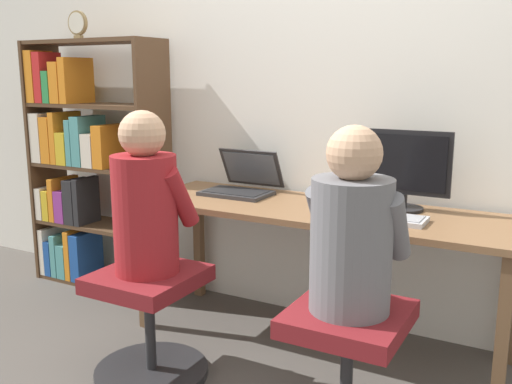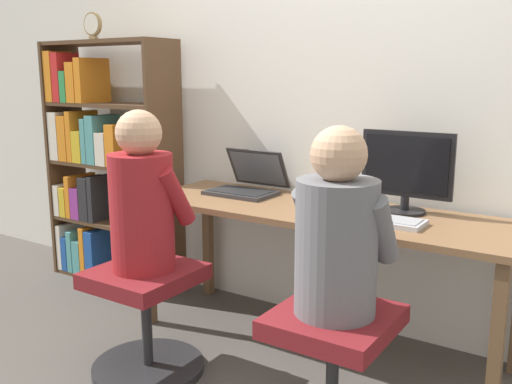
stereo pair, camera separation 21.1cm
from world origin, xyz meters
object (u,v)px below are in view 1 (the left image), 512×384
desktop_monitor (404,170)px  laptop (241,184)px  keyboard (381,217)px  person_at_laptop (146,201)px  office_chair_left (347,365)px  desk_clock (78,24)px  bookshelf (81,167)px  person_at_monitor (352,231)px  office_chair_right (150,319)px

desktop_monitor → laptop: 0.88m
keyboard → person_at_laptop: size_ratio=0.56×
office_chair_left → desk_clock: bearing=161.4°
keyboard → bookshelf: bearing=174.5°
desktop_monitor → desk_clock: desk_clock is taller
laptop → person_at_monitor: person_at_monitor is taller
laptop → bookshelf: size_ratio=0.23×
keyboard → office_chair_right: bearing=-146.9°
keyboard → person_at_laptop: person_at_laptop is taller
office_chair_right → desktop_monitor: bearing=41.4°
office_chair_left → desk_clock: (-1.95, 0.66, 1.36)m
laptop → person_at_monitor: size_ratio=0.53×
desk_clock → desktop_monitor: bearing=3.2°
laptop → office_chair_left: (0.88, -0.73, -0.49)m
office_chair_left → person_at_monitor: size_ratio=0.76×
laptop → keyboard: laptop is taller
bookshelf → desk_clock: desk_clock is taller
desktop_monitor → person_at_monitor: person_at_monitor is taller
office_chair_left → office_chair_right: same height
desk_clock → office_chair_left: bearing=-18.6°
person_at_monitor → person_at_laptop: (-0.92, -0.03, 0.02)m
desktop_monitor → bookshelf: bearing=-178.9°
desktop_monitor → person_at_laptop: (-0.90, -0.79, -0.09)m
desk_clock → laptop: bearing=4.1°
person_at_laptop → desk_clock: 1.49m
laptop → office_chair_left: size_ratio=0.70×
person_at_monitor → bookshelf: size_ratio=0.44×
person_at_laptop → bookshelf: 1.38m
keyboard → bookshelf: bookshelf is taller
desktop_monitor → person_at_monitor: size_ratio=0.63×
desktop_monitor → laptop: size_ratio=1.20×
person_at_laptop → desktop_monitor: bearing=41.2°
keyboard → bookshelf: size_ratio=0.26×
bookshelf → laptop: bearing=0.2°
office_chair_left → person_at_laptop: person_at_laptop is taller
laptop → bookshelf: (-1.19, -0.00, 0.00)m
office_chair_right → person_at_monitor: person_at_monitor is taller
bookshelf → desk_clock: bearing=-30.2°
laptop → desk_clock: bearing=-175.9°
office_chair_right → bookshelf: size_ratio=0.33×
person_at_monitor → bookshelf: bearing=160.8°
office_chair_left → desktop_monitor: bearing=91.1°
office_chair_left → person_at_monitor: (-0.00, 0.00, 0.52)m
desktop_monitor → laptop: desktop_monitor is taller
laptop → office_chair_right: 0.91m
laptop → bookshelf: bookshelf is taller
laptop → person_at_laptop: 0.76m
desktop_monitor → office_chair_right: desktop_monitor is taller
laptop → keyboard: size_ratio=0.91×
laptop → keyboard: 0.86m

